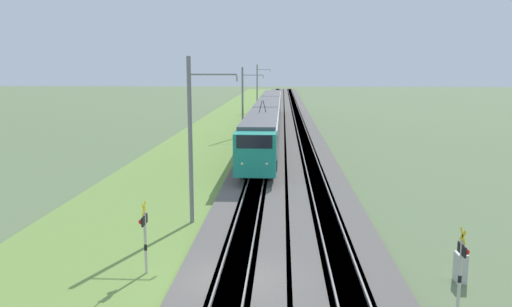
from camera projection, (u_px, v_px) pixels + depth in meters
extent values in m
plane|color=#60754C|center=(233.00, 286.00, 18.71)|extent=(400.00, 400.00, 0.00)
cube|color=#605B56|center=(269.00, 127.00, 67.88)|extent=(240.00, 4.40, 0.30)
cube|color=#605B56|center=(300.00, 127.00, 67.66)|extent=(240.00, 4.40, 0.30)
cube|color=#4C4238|center=(269.00, 127.00, 67.88)|extent=(240.00, 1.57, 0.30)
cube|color=gray|center=(265.00, 125.00, 67.87)|extent=(240.00, 0.07, 0.15)
cube|color=gray|center=(273.00, 125.00, 67.82)|extent=(240.00, 0.07, 0.15)
cube|color=#4C4238|center=(300.00, 127.00, 67.66)|extent=(240.00, 1.57, 0.30)
cube|color=gray|center=(296.00, 125.00, 67.65)|extent=(240.00, 0.07, 0.15)
cube|color=gray|center=(304.00, 125.00, 67.60)|extent=(240.00, 0.07, 0.15)
cube|color=olive|center=(229.00, 127.00, 68.19)|extent=(240.00, 11.23, 0.12)
cube|color=teal|center=(255.00, 154.00, 33.20)|extent=(1.98, 2.79, 2.86)
cube|color=black|center=(255.00, 140.00, 32.74)|extent=(1.43, 2.33, 0.86)
sphere|color=#F2EAC6|center=(242.00, 164.00, 32.40)|extent=(0.20, 0.20, 0.20)
sphere|color=#F2EAC6|center=(267.00, 164.00, 32.31)|extent=(0.20, 0.20, 0.20)
cube|color=#2D2D33|center=(261.00, 147.00, 42.81)|extent=(17.19, 2.91, 0.80)
cube|color=silver|center=(261.00, 130.00, 42.56)|extent=(17.19, 2.91, 2.06)
cube|color=black|center=(261.00, 128.00, 42.54)|extent=(15.81, 2.93, 0.86)
cube|color=#515156|center=(261.00, 117.00, 42.37)|extent=(17.19, 2.68, 0.25)
cube|color=black|center=(261.00, 154.00, 42.92)|extent=(16.33, 2.47, 0.55)
cylinder|color=black|center=(250.00, 168.00, 36.24)|extent=(0.86, 0.12, 0.86)
cylinder|color=black|center=(265.00, 168.00, 36.18)|extent=(0.86, 0.12, 0.86)
cube|color=#2D2D33|center=(268.00, 123.00, 61.29)|extent=(19.17, 2.91, 0.80)
cube|color=silver|center=(268.00, 111.00, 61.04)|extent=(19.17, 2.91, 2.06)
cube|color=black|center=(268.00, 110.00, 61.02)|extent=(17.64, 2.93, 0.86)
cube|color=#515156|center=(268.00, 102.00, 60.85)|extent=(19.17, 2.68, 0.25)
cube|color=black|center=(268.00, 128.00, 61.40)|extent=(18.21, 2.47, 0.55)
cube|color=#2D2D33|center=(271.00, 110.00, 80.74)|extent=(19.17, 2.91, 0.80)
cube|color=silver|center=(272.00, 101.00, 80.50)|extent=(19.17, 2.91, 2.06)
cube|color=black|center=(272.00, 100.00, 80.47)|extent=(17.64, 2.93, 0.86)
cube|color=#515156|center=(272.00, 94.00, 80.30)|extent=(19.17, 2.68, 0.25)
cube|color=black|center=(271.00, 114.00, 80.86)|extent=(18.21, 2.47, 0.55)
cylinder|color=black|center=(261.00, 106.00, 44.80)|extent=(0.06, 0.33, 1.08)
cylinder|color=black|center=(265.00, 106.00, 44.78)|extent=(0.06, 0.33, 1.08)
cube|color=black|center=(257.00, 180.00, 36.36)|extent=(0.10, 0.10, 0.00)
cylinder|color=beige|center=(145.00, 244.00, 19.43)|extent=(0.11, 0.11, 2.64)
cylinder|color=black|center=(146.00, 247.00, 19.46)|extent=(0.12, 0.12, 0.25)
cube|color=black|center=(144.00, 220.00, 19.27)|extent=(0.70, 0.06, 0.36)
sphere|color=red|center=(141.00, 222.00, 19.05)|extent=(0.20, 0.20, 0.20)
sphere|color=red|center=(144.00, 218.00, 19.49)|extent=(0.20, 0.20, 0.20)
cube|color=yellow|center=(144.00, 208.00, 19.19)|extent=(0.49, 0.03, 0.49)
cube|color=yellow|center=(144.00, 208.00, 19.19)|extent=(0.49, 0.03, 0.49)
cylinder|color=beige|center=(460.00, 275.00, 16.65)|extent=(0.11, 0.11, 2.52)
cylinder|color=black|center=(460.00, 279.00, 16.67)|extent=(0.12, 0.12, 0.25)
cube|color=black|center=(462.00, 249.00, 16.50)|extent=(0.70, 0.06, 0.36)
sphere|color=red|center=(462.00, 247.00, 16.71)|extent=(0.20, 0.20, 0.20)
sphere|color=red|center=(467.00, 252.00, 16.27)|extent=(0.20, 0.20, 0.20)
cube|color=yellow|center=(463.00, 236.00, 16.42)|extent=(0.49, 0.03, 0.49)
cube|color=yellow|center=(463.00, 236.00, 16.42)|extent=(0.49, 0.03, 0.49)
cylinder|color=slate|center=(190.00, 143.00, 25.38)|extent=(0.22, 0.22, 8.67)
cylinder|color=slate|center=(213.00, 74.00, 24.73)|extent=(0.08, 2.40, 0.08)
cylinder|color=#B2ADA8|center=(237.00, 78.00, 24.70)|extent=(0.10, 0.10, 0.30)
cylinder|color=slate|center=(243.00, 103.00, 58.21)|extent=(0.22, 0.22, 8.15)
cylinder|color=slate|center=(253.00, 75.00, 57.61)|extent=(0.08, 2.40, 0.08)
cylinder|color=#B2ADA8|center=(263.00, 77.00, 57.58)|extent=(0.10, 0.10, 0.30)
cylinder|color=slate|center=(257.00, 89.00, 90.97)|extent=(0.22, 0.22, 8.64)
cylinder|color=slate|center=(264.00, 70.00, 90.32)|extent=(0.08, 2.40, 0.08)
cylinder|color=#B2ADA8|center=(270.00, 71.00, 90.29)|extent=(0.10, 0.10, 0.30)
cube|color=#B7B7B2|center=(460.00, 267.00, 19.03)|extent=(0.55, 0.39, 1.15)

